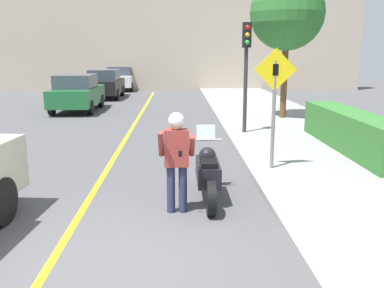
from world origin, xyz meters
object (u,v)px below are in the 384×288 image
at_px(crossing_sign, 274,97).
at_px(parked_car_black, 105,84).
at_px(person_biker, 177,152).
at_px(traffic_light, 246,56).
at_px(street_tree, 287,13).
at_px(motorcycle, 208,173).
at_px(parked_car_green, 77,93).
at_px(parked_car_white, 121,78).

xyz_separation_m(crossing_sign, parked_car_black, (-6.37, 16.49, -0.85)).
height_order(person_biker, crossing_sign, crossing_sign).
bearing_deg(traffic_light, street_tree, 57.50).
distance_m(motorcycle, traffic_light, 6.48).
bearing_deg(street_tree, parked_car_green, 159.87).
xyz_separation_m(person_biker, traffic_light, (2.15, 6.60, 1.49)).
bearing_deg(parked_car_white, motorcycle, -78.98).
relative_size(crossing_sign, parked_car_green, 0.62).
bearing_deg(person_biker, crossing_sign, 47.00).
bearing_deg(crossing_sign, parked_car_green, 122.01).
bearing_deg(traffic_light, person_biker, -108.07).
bearing_deg(parked_car_green, motorcycle, -67.23).
distance_m(street_tree, parked_car_green, 9.85).
height_order(motorcycle, crossing_sign, crossing_sign).
distance_m(crossing_sign, street_tree, 8.12).
bearing_deg(motorcycle, parked_car_white, 101.02).
distance_m(traffic_light, street_tree, 4.02).
distance_m(motorcycle, crossing_sign, 2.52).
bearing_deg(motorcycle, parked_car_black, 104.98).
bearing_deg(parked_car_white, parked_car_black, -92.50).
xyz_separation_m(parked_car_green, parked_car_black, (0.31, 5.80, 0.00)).
bearing_deg(parked_car_white, street_tree, -60.63).
bearing_deg(parked_car_white, crossing_sign, -74.45).
bearing_deg(traffic_light, parked_car_white, 109.32).
height_order(traffic_light, street_tree, street_tree).
bearing_deg(parked_car_white, traffic_light, -70.68).
distance_m(crossing_sign, parked_car_black, 17.70).
relative_size(person_biker, parked_car_black, 0.40).
distance_m(person_biker, parked_car_black, 19.21).
relative_size(traffic_light, street_tree, 0.64).
bearing_deg(crossing_sign, traffic_light, 89.17).
xyz_separation_m(crossing_sign, street_tree, (2.05, 7.48, 2.38)).
bearing_deg(crossing_sign, street_tree, 74.65).
bearing_deg(parked_car_black, person_biker, -77.14).
bearing_deg(motorcycle, crossing_sign, 46.12).
bearing_deg(traffic_light, motorcycle, -104.98).
xyz_separation_m(street_tree, parked_car_white, (-8.18, 14.53, -3.23)).
distance_m(parked_car_green, parked_car_white, 11.34).
distance_m(motorcycle, parked_car_white, 24.05).
bearing_deg(crossing_sign, parked_car_black, 111.11).
relative_size(motorcycle, person_biker, 1.30).
bearing_deg(parked_car_green, crossing_sign, -57.99).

